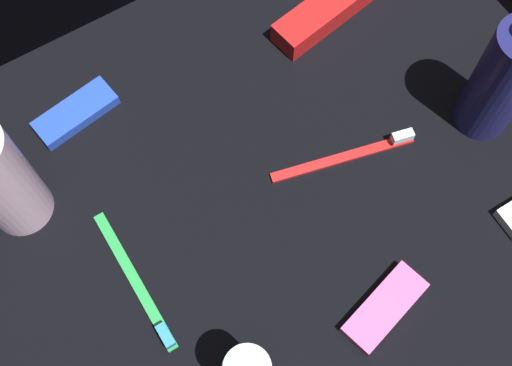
{
  "coord_description": "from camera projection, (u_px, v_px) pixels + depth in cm",
  "views": [
    {
      "loc": [
        15.47,
        25.0,
        73.89
      ],
      "look_at": [
        0.0,
        0.0,
        3.0
      ],
      "focal_mm": 47.37,
      "sensor_mm": 36.0,
      "label": 1
    }
  ],
  "objects": [
    {
      "name": "lotion_bottle",
      "position": [
        502.0,
        80.0,
        0.75
      ],
      "size": [
        6.67,
        6.67,
        19.57
      ],
      "color": "navy",
      "rests_on": "ground_plane"
    },
    {
      "name": "snack_bar_blue",
      "position": [
        76.0,
        113.0,
        0.83
      ],
      "size": [
        10.88,
        5.49,
        1.5
      ],
      "primitive_type": "cube",
      "rotation": [
        0.0,
        0.0,
        0.15
      ],
      "color": "blue",
      "rests_on": "ground_plane"
    },
    {
      "name": "toothbrush_red",
      "position": [
        352.0,
        154.0,
        0.81
      ],
      "size": [
        17.74,
        5.6,
        2.1
      ],
      "color": "red",
      "rests_on": "ground_plane"
    },
    {
      "name": "ground_plane",
      "position": [
        256.0,
        195.0,
        0.8
      ],
      "size": [
        84.0,
        64.0,
        1.2
      ],
      "primitive_type": "cube",
      "color": "black"
    },
    {
      "name": "toothpaste_box_red",
      "position": [
        332.0,
        6.0,
        0.88
      ],
      "size": [
        18.09,
        7.26,
        3.2
      ],
      "primitive_type": "cube",
      "rotation": [
        0.0,
        0.0,
        0.17
      ],
      "color": "red",
      "rests_on": "ground_plane"
    },
    {
      "name": "snack_bar_pink",
      "position": [
        385.0,
        308.0,
        0.74
      ],
      "size": [
        11.07,
        6.48,
        1.5
      ],
      "primitive_type": "cube",
      "rotation": [
        0.0,
        0.0,
        0.25
      ],
      "color": "#E55999",
      "rests_on": "ground_plane"
    },
    {
      "name": "toothbrush_green",
      "position": [
        139.0,
        287.0,
        0.75
      ],
      "size": [
        1.21,
        18.0,
        2.1
      ],
      "color": "green",
      "rests_on": "ground_plane"
    }
  ]
}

